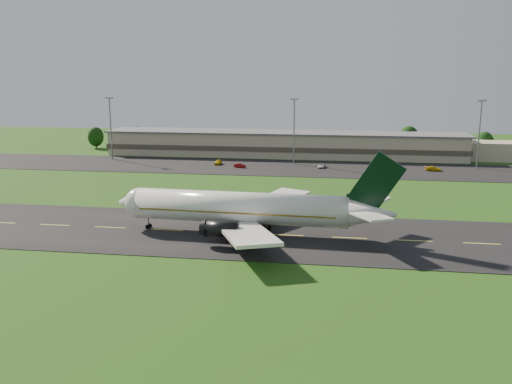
# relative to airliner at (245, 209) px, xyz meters

# --- Properties ---
(ground) EXTENTS (360.00, 360.00, 0.00)m
(ground) POSITION_rel_airliner_xyz_m (-3.62, 0.04, -4.66)
(ground) COLOR #1F4511
(ground) RESTS_ON ground
(taxiway) EXTENTS (220.00, 30.00, 0.10)m
(taxiway) POSITION_rel_airliner_xyz_m (-3.62, 0.04, -4.61)
(taxiway) COLOR black
(taxiway) RESTS_ON ground
(apron) EXTENTS (260.00, 30.00, 0.10)m
(apron) POSITION_rel_airliner_xyz_m (-3.62, 72.04, -4.61)
(apron) COLOR black
(apron) RESTS_ON ground
(airliner) EXTENTS (51.29, 42.14, 15.57)m
(airliner) POSITION_rel_airliner_xyz_m (0.00, 0.00, 0.00)
(airliner) COLOR white
(airliner) RESTS_ON ground
(terminal) EXTENTS (145.00, 16.00, 8.40)m
(terminal) POSITION_rel_airliner_xyz_m (2.78, 96.22, -0.67)
(terminal) COLOR #C4AF95
(terminal) RESTS_ON ground
(light_mast_west) EXTENTS (2.40, 1.20, 20.35)m
(light_mast_west) POSITION_rel_airliner_xyz_m (-58.62, 80.04, 8.08)
(light_mast_west) COLOR gray
(light_mast_west) RESTS_ON ground
(light_mast_centre) EXTENTS (2.40, 1.20, 20.35)m
(light_mast_centre) POSITION_rel_airliner_xyz_m (1.38, 80.04, 8.08)
(light_mast_centre) COLOR gray
(light_mast_centre) RESTS_ON ground
(light_mast_east) EXTENTS (2.40, 1.20, 20.35)m
(light_mast_east) POSITION_rel_airliner_xyz_m (56.38, 80.04, 8.08)
(light_mast_east) COLOR gray
(light_mast_east) RESTS_ON ground
(tree_line) EXTENTS (190.92, 8.80, 10.03)m
(tree_line) POSITION_rel_airliner_xyz_m (33.69, 105.49, 0.10)
(tree_line) COLOR black
(tree_line) RESTS_ON ground
(service_vehicle_a) EXTENTS (1.82, 4.28, 1.44)m
(service_vehicle_a) POSITION_rel_airliner_xyz_m (-21.65, 74.61, -3.84)
(service_vehicle_a) COLOR #C2A70B
(service_vehicle_a) RESTS_ON apron
(service_vehicle_b) EXTENTS (3.87, 2.30, 1.21)m
(service_vehicle_b) POSITION_rel_airliner_xyz_m (-13.93, 69.86, -3.96)
(service_vehicle_b) COLOR maroon
(service_vehicle_b) RESTS_ON apron
(service_vehicle_c) EXTENTS (2.61, 4.48, 1.17)m
(service_vehicle_c) POSITION_rel_airliner_xyz_m (10.44, 73.39, -3.98)
(service_vehicle_c) COLOR silver
(service_vehicle_c) RESTS_ON apron
(service_vehicle_d) EXTENTS (4.79, 2.42, 1.33)m
(service_vehicle_d) POSITION_rel_airliner_xyz_m (42.83, 72.72, -3.89)
(service_vehicle_d) COLOR gold
(service_vehicle_d) RESTS_ON apron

